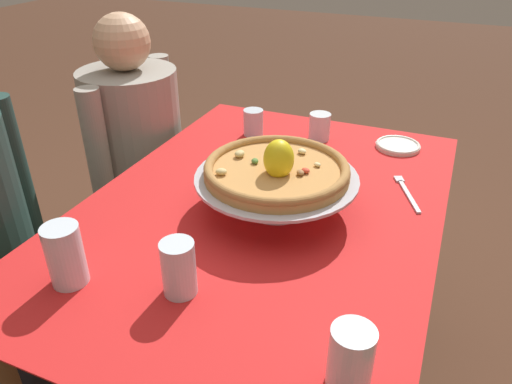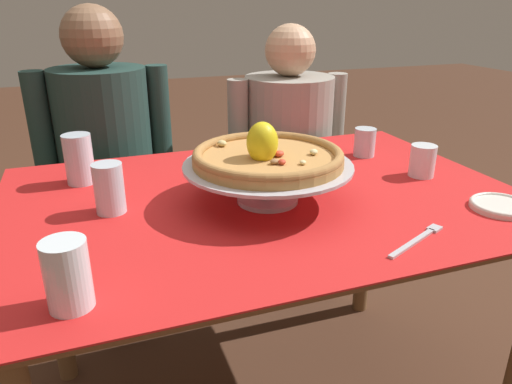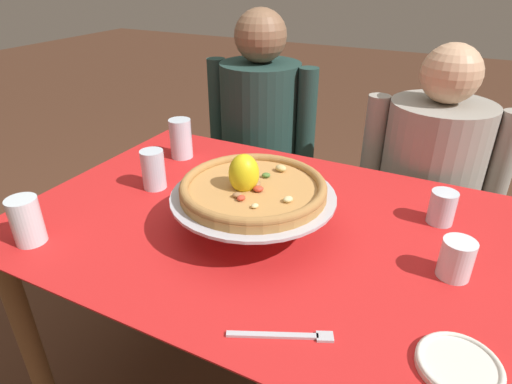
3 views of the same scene
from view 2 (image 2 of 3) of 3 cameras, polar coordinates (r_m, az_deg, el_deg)
dining_table at (r=1.30m, az=0.93°, el=-4.62°), size 1.33×0.92×0.75m
pizza_stand at (r=1.19m, az=1.41°, el=2.40°), size 0.42×0.42×0.10m
pizza at (r=1.17m, az=1.37°, el=4.38°), size 0.37×0.37×0.11m
water_glass_side_left at (r=1.19m, az=-17.05°, el=0.04°), size 0.07×0.07×0.12m
water_glass_back_right at (r=1.60m, az=12.81°, el=5.59°), size 0.07×0.07×0.09m
water_glass_front_left at (r=0.85m, az=-21.47°, el=-9.63°), size 0.07×0.07×0.12m
water_glass_back_left at (r=1.41m, az=-20.30°, el=3.32°), size 0.08×0.08×0.14m
water_glass_side_right at (r=1.46m, az=19.20°, el=3.30°), size 0.07×0.07×0.09m
side_plate at (r=1.31m, az=27.18°, el=-1.45°), size 0.15×0.15×0.02m
dinner_fork at (r=1.08m, az=18.79°, el=-5.32°), size 0.19×0.10×0.01m
diner_left at (r=1.91m, az=-17.05°, el=1.47°), size 0.50×0.35×1.22m
diner_right at (r=2.03m, az=3.74°, el=2.70°), size 0.52×0.37×1.14m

